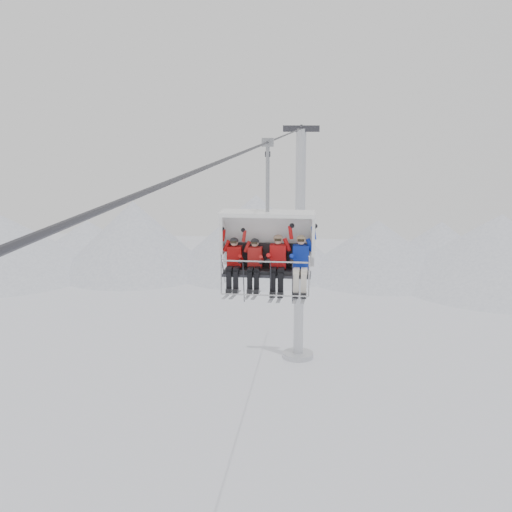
# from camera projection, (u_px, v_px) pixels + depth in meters

# --- Properties ---
(ridgeline) EXTENTS (72.00, 21.00, 7.00)m
(ridgeline) POSITION_uv_depth(u_px,v_px,m) (292.00, 244.00, 57.00)
(ridgeline) COLOR silver
(ridgeline) RESTS_ON ground
(lift_tower_right) EXTENTS (2.00, 1.80, 13.48)m
(lift_tower_right) POSITION_uv_depth(u_px,v_px,m) (299.00, 262.00, 36.73)
(lift_tower_right) COLOR #B9BCC1
(lift_tower_right) RESTS_ON ground
(haul_cable) EXTENTS (0.06, 50.00, 0.06)m
(haul_cable) POSITION_uv_depth(u_px,v_px,m) (256.00, 147.00, 13.77)
(haul_cable) COLOR #313137
(haul_cable) RESTS_ON lift_tower_left
(chairlift_carrier) EXTENTS (2.47, 1.17, 3.98)m
(chairlift_carrier) POSITION_uv_depth(u_px,v_px,m) (268.00, 241.00, 17.02)
(chairlift_carrier) COLOR black
(chairlift_carrier) RESTS_ON haul_cable
(skier_far_left) EXTENTS (0.38, 1.69, 1.52)m
(skier_far_left) POSITION_uv_depth(u_px,v_px,m) (234.00, 262.00, 16.92)
(skier_far_left) COLOR #B40E0D
(skier_far_left) RESTS_ON chairlift_carrier
(skier_center_left) EXTENTS (0.37, 1.69, 1.51)m
(skier_center_left) POSITION_uv_depth(u_px,v_px,m) (255.00, 263.00, 16.86)
(skier_center_left) COLOR red
(skier_center_left) RESTS_ON chairlift_carrier
(skier_center_right) EXTENTS (0.42, 1.69, 1.68)m
(skier_center_right) POSITION_uv_depth(u_px,v_px,m) (278.00, 261.00, 16.79)
(skier_center_right) COLOR red
(skier_center_right) RESTS_ON chairlift_carrier
(skier_far_right) EXTENTS (0.42, 1.69, 1.68)m
(skier_far_right) POSITION_uv_depth(u_px,v_px,m) (301.00, 262.00, 16.73)
(skier_far_right) COLOR #0F29AD
(skier_far_right) RESTS_ON chairlift_carrier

